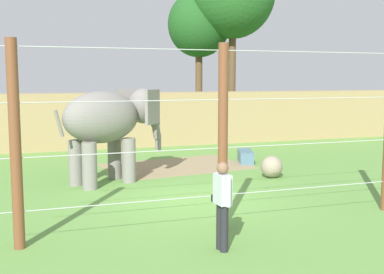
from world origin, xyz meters
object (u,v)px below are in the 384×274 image
Objects in this scene: feed_trough at (245,156)px; elephant at (110,121)px; zookeeper at (222,202)px; enrichment_ball at (272,167)px.

elephant is at bearing -160.25° from feed_trough.
elephant reaches higher than feed_trough.
elephant is 2.14× the size of zookeeper.
zookeeper is 9.70m from feed_trough.
elephant is at bearing 168.95° from enrichment_ball.
elephant is 6.04m from feed_trough.
enrichment_ball is (5.01, -0.98, -1.54)m from elephant.
enrichment_ball is 0.42× the size of zookeeper.
enrichment_ball is at bearing 54.48° from zookeeper.
zookeeper reaches higher than feed_trough.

